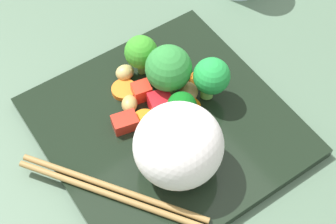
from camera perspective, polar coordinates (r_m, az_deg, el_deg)
The scene contains 21 objects.
ground_plane at distance 62.54cm, azimuth -0.21°, elevation -2.55°, with size 110.00×110.00×2.00cm, color #4D6752.
square_plate at distance 61.10cm, azimuth -0.21°, elevation -1.70°, with size 28.39×28.39×1.42cm, color black.
rice_mound at distance 53.45cm, azimuth 1.20°, elevation -3.88°, with size 9.93×9.80×9.29cm, color white.
broccoli_floret_0 at distance 60.15cm, azimuth 0.06°, elevation 4.97°, with size 5.77×5.77×7.28cm.
broccoli_floret_1 at distance 59.96cm, azimuth 4.86°, elevation 4.20°, with size 4.54×4.54×6.64cm.
broccoli_floret_2 at distance 62.98cm, azimuth -3.12°, elevation 6.85°, with size 4.27×4.27×5.73cm.
broccoli_floret_3 at distance 58.01cm, azimuth 1.59°, elevation 0.56°, with size 3.58×3.58×5.21cm.
carrot_slice_0 at distance 65.63cm, azimuth 0.25°, elevation 5.47°, with size 3.20×3.20×0.74cm, color orange.
carrot_slice_1 at distance 60.35cm, azimuth -2.69°, elevation -0.98°, with size 2.98×2.98×0.77cm, color orange.
carrot_slice_2 at distance 64.33cm, azimuth 3.38°, elevation 3.79°, with size 2.18×2.18×0.52cm, color orange.
carrot_slice_3 at distance 63.29cm, azimuth -5.08°, elevation 2.56°, with size 3.19×3.19×0.72cm, color orange.
carrot_slice_4 at distance 64.60cm, azimuth 1.65°, elevation 4.32°, with size 2.50×2.50×0.70cm, color orange.
carrot_slice_5 at distance 61.28cm, azimuth 2.78°, elevation 0.25°, with size 2.73×2.73×0.70cm, color orange.
pepper_chunk_0 at distance 62.28cm, azimuth -2.70°, elevation 2.61°, with size 2.23×2.04×2.09cm, color red.
pepper_chunk_1 at distance 60.71cm, azimuth -0.86°, elevation 0.94°, with size 2.68×2.72×2.39cm, color red.
pepper_chunk_2 at distance 59.81cm, azimuth -4.96°, elevation -1.20°, with size 3.00×2.17×1.69cm, color red.
chicken_piece_0 at distance 62.30cm, azimuth 2.39°, elevation 2.43°, with size 2.78×2.30×1.79cm, color tan.
chicken_piece_1 at distance 61.30cm, azimuth -4.45°, elevation 0.93°, with size 2.52×1.97×1.71cm, color tan.
chicken_piece_2 at distance 64.29cm, azimuth -4.86°, elevation 4.62°, with size 2.43×2.10×1.94cm, color tan.
chicken_piece_3 at distance 59.12cm, azimuth -1.00°, elevation -2.18°, with size 2.48×1.91×1.37cm, color tan.
chopstick_pair at distance 56.00cm, azimuth -6.51°, elevation -9.04°, with size 19.72×13.63×0.71cm.
Camera 1 is at (26.83, -19.55, 52.00)cm, focal length 52.97 mm.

